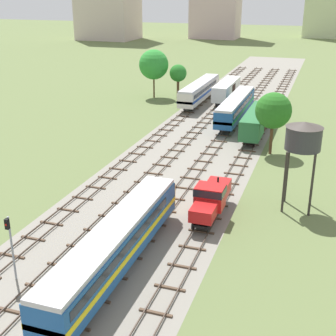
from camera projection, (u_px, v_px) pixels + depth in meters
name	position (u px, v px, depth m)	size (l,w,h in m)	color
ground_plane	(214.00, 128.00, 73.84)	(480.00, 480.00, 0.00)	#5B6B3D
ballast_bed	(214.00, 128.00, 73.84)	(17.75, 176.00, 0.01)	gray
track_far_left	(175.00, 122.00, 76.74)	(2.40, 126.00, 0.29)	#47382D
track_left	(202.00, 125.00, 75.36)	(2.40, 126.00, 0.29)	#47382D
track_centre_left	(230.00, 127.00, 73.98)	(2.40, 126.00, 0.29)	#47382D
track_centre	(258.00, 130.00, 72.60)	(2.40, 126.00, 0.29)	#47382D
diesel_railcar_centre_left_nearest	(116.00, 242.00, 35.37)	(2.96, 20.50, 3.80)	#194C8C
shunter_loco_centre_near	(211.00, 198.00, 44.40)	(2.74, 8.46, 3.10)	red
freight_boxcar_centre_mid	(256.00, 121.00, 68.99)	(2.87, 14.00, 3.60)	#286638
diesel_railcar_centre_left_midfar	(236.00, 106.00, 77.05)	(2.96, 20.50, 3.80)	#194C8C
diesel_railcar_far_left_far	(200.00, 90.00, 89.57)	(2.96, 20.50, 3.80)	beige
freight_boxcar_left_farther	(227.00, 89.00, 90.96)	(2.87, 14.00, 3.60)	white
water_tower	(304.00, 137.00, 44.21)	(3.57, 3.57, 8.98)	#2D2826
signal_post_nearest	(10.00, 241.00, 34.09)	(0.28, 0.47, 5.29)	gray
lineside_tree_0	(154.00, 65.00, 92.70)	(5.92, 5.92, 9.65)	#4C331E
lineside_tree_1	(178.00, 74.00, 91.51)	(3.38, 3.38, 6.97)	#4C331E
lineside_tree_2	(273.00, 111.00, 60.37)	(4.75, 4.75, 8.29)	#4C331E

